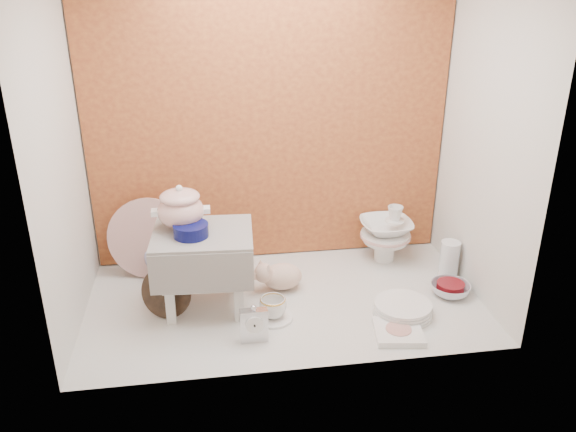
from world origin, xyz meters
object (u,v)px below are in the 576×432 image
at_px(blue_white_vase, 169,249).
at_px(plush_pig, 282,276).
at_px(mantel_clock, 254,323).
at_px(soup_tureen, 180,207).
at_px(porcelain_tower, 386,233).
at_px(step_stool, 205,270).
at_px(floral_platter, 149,238).
at_px(crystal_bowl, 450,289).
at_px(gold_rim_teacup, 273,307).
at_px(dinner_plate_stack, 403,309).

height_order(blue_white_vase, plush_pig, blue_white_vase).
bearing_deg(mantel_clock, blue_white_vase, 117.97).
bearing_deg(soup_tureen, porcelain_tower, 14.57).
distance_m(step_stool, soup_tureen, 0.31).
distance_m(floral_platter, crystal_bowl, 1.47).
height_order(plush_pig, gold_rim_teacup, plush_pig).
xyz_separation_m(soup_tureen, crystal_bowl, (1.22, -0.13, -0.44)).
bearing_deg(soup_tureen, blue_white_vase, 106.90).
bearing_deg(gold_rim_teacup, soup_tureen, 150.91).
xyz_separation_m(floral_platter, gold_rim_teacup, (0.55, -0.49, -0.14)).
bearing_deg(dinner_plate_stack, soup_tureen, 164.65).
height_order(step_stool, mantel_clock, step_stool).
height_order(step_stool, blue_white_vase, step_stool).
relative_size(step_stool, mantel_clock, 2.56).
relative_size(dinner_plate_stack, porcelain_tower, 0.87).
xyz_separation_m(crystal_bowl, porcelain_tower, (-0.20, 0.40, 0.12)).
xyz_separation_m(step_stool, soup_tureen, (-0.09, 0.06, 0.29)).
xyz_separation_m(floral_platter, porcelain_tower, (1.20, -0.01, -0.05)).
relative_size(blue_white_vase, mantel_clock, 1.56).
bearing_deg(blue_white_vase, mantel_clock, -60.68).
distance_m(blue_white_vase, porcelain_tower, 1.11).
bearing_deg(blue_white_vase, plush_pig, -25.13).
distance_m(step_stool, floral_platter, 0.43).
relative_size(blue_white_vase, plush_pig, 1.08).
bearing_deg(plush_pig, crystal_bowl, 2.29).
height_order(gold_rim_teacup, crystal_bowl, gold_rim_teacup).
relative_size(dinner_plate_stack, crystal_bowl, 1.43).
distance_m(step_stool, crystal_bowl, 1.15).
distance_m(floral_platter, mantel_clock, 0.79).
xyz_separation_m(plush_pig, gold_rim_teacup, (-0.08, -0.25, -0.01)).
distance_m(mantel_clock, plush_pig, 0.43).
height_order(soup_tureen, blue_white_vase, soup_tureen).
bearing_deg(floral_platter, gold_rim_teacup, -41.52).
height_order(floral_platter, plush_pig, floral_platter).
relative_size(step_stool, soup_tureen, 1.77).
xyz_separation_m(step_stool, floral_platter, (-0.26, 0.34, 0.02)).
xyz_separation_m(soup_tureen, dinner_plate_stack, (0.95, -0.26, -0.44)).
bearing_deg(porcelain_tower, mantel_clock, -140.30).
bearing_deg(crystal_bowl, dinner_plate_stack, -154.88).
bearing_deg(porcelain_tower, gold_rim_teacup, -144.00).
bearing_deg(plush_pig, blue_white_vase, 169.48).
distance_m(soup_tureen, blue_white_vase, 0.46).
bearing_deg(dinner_plate_stack, step_stool, 166.77).
bearing_deg(plush_pig, step_stool, -150.33).
relative_size(step_stool, gold_rim_teacup, 3.66).
relative_size(floral_platter, blue_white_vase, 1.56).
bearing_deg(step_stool, plush_pig, 18.73).
bearing_deg(step_stool, crystal_bowl, 0.04).
relative_size(blue_white_vase, gold_rim_teacup, 2.22).
height_order(plush_pig, dinner_plate_stack, plush_pig).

